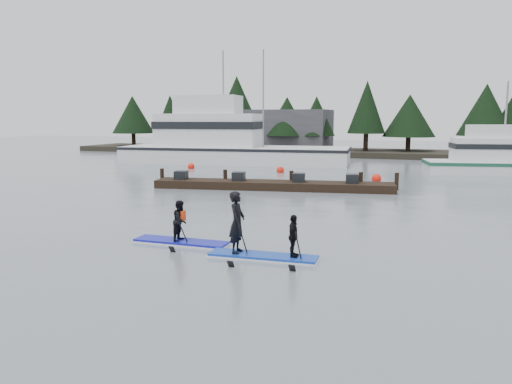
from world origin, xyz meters
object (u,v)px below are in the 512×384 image
(paddleboard_solo, at_px, (181,229))
(paddleboard_duo, at_px, (257,234))
(fishing_boat_large, at_px, (228,153))
(fishing_boat_medium, at_px, (506,167))
(floating_dock, at_px, (273,185))

(paddleboard_solo, relative_size, paddleboard_duo, 0.98)
(fishing_boat_large, height_order, paddleboard_duo, fishing_boat_large)
(paddleboard_duo, bearing_deg, fishing_boat_large, 110.98)
(fishing_boat_medium, distance_m, floating_dock, 18.98)
(paddleboard_solo, distance_m, paddleboard_duo, 3.00)
(fishing_boat_medium, distance_m, paddleboard_solo, 29.07)
(fishing_boat_medium, xyz_separation_m, paddleboard_duo, (-9.59, -26.94, 0.20))
(fishing_boat_large, distance_m, paddleboard_solo, 29.46)
(paddleboard_duo, bearing_deg, paddleboard_solo, 162.69)
(floating_dock, bearing_deg, paddleboard_solo, -95.13)
(fishing_boat_large, distance_m, fishing_boat_medium, 22.72)
(paddleboard_solo, xyz_separation_m, paddleboard_duo, (2.91, -0.70, 0.21))
(floating_dock, relative_size, paddleboard_duo, 4.22)
(fishing_boat_medium, relative_size, paddleboard_solo, 3.90)
(fishing_boat_large, xyz_separation_m, floating_dock, (9.08, -14.64, -0.64))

